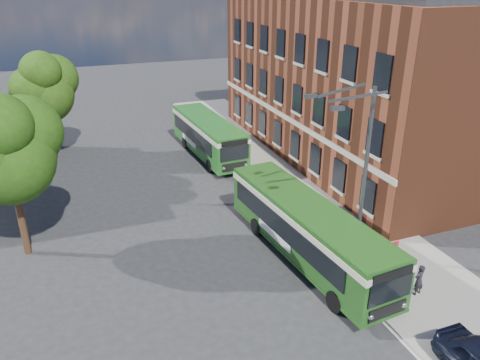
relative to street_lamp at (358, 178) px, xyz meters
name	(u,v)px	position (x,y,z in m)	size (l,w,h in m)	color
ground	(243,264)	(-4.84, 2.00, -4.79)	(120.00, 120.00, 0.00)	#272729
pavement	(296,182)	(2.16, 10.00, -4.72)	(6.00, 48.00, 0.15)	gray
kerb_line	(255,190)	(-0.89, 10.00, -4.79)	(0.12, 48.00, 0.01)	beige
brick_office	(359,66)	(9.16, 14.00, 2.18)	(12.10, 26.00, 14.20)	brown
street_lamp	(358,178)	(0.00, 0.00, 0.00)	(2.96, 2.38, 9.00)	#3E4144
bus_stop_sign	(393,261)	(0.76, -2.20, -3.28)	(0.35, 0.08, 2.52)	#3E4144
bus_front	(307,226)	(-1.64, 1.48, -2.96)	(3.63, 12.14, 3.02)	#1E4F18
bus_rear	(208,134)	(-1.90, 17.38, -2.96)	(3.25, 10.60, 3.02)	#21621F
pedestrian_a	(419,280)	(1.55, -3.14, -3.88)	(0.55, 0.36, 1.52)	black
pedestrian_b	(334,228)	(0.31, 2.00, -3.72)	(0.90, 0.70, 1.84)	black
tree_left	(7,147)	(-14.91, 6.92, 1.07)	(5.12, 4.87, 8.64)	#372314
tree_right	(44,86)	(-13.38, 21.08, 0.92)	(4.98, 4.74, 8.41)	#372314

